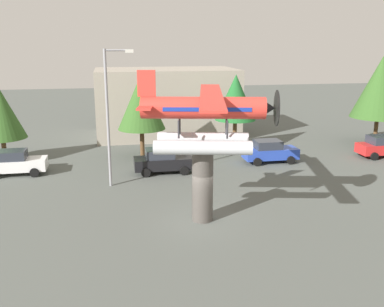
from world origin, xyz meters
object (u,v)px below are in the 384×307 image
(car_distant_red, at_px, (383,146))
(storefront_building, at_px, (166,102))
(tree_far_east, at_px, (380,87))
(streetlight_primary, at_px, (110,110))
(tree_west, at_px, (0,112))
(tree_center_back, at_px, (236,98))
(car_mid_black, at_px, (163,161))
(car_far_blue, at_px, (270,151))
(tree_east, at_px, (141,103))
(floatplane_monument, at_px, (206,117))
(display_pedestal, at_px, (203,185))
(car_near_white, at_px, (15,163))

(car_distant_red, height_order, storefront_building, storefront_building)
(tree_far_east, bearing_deg, streetlight_primary, -162.03)
(streetlight_primary, relative_size, tree_west, 1.46)
(storefront_building, distance_m, tree_center_back, 8.80)
(car_mid_black, xyz_separation_m, tree_center_back, (7.06, 5.96, 3.65))
(car_far_blue, relative_size, tree_east, 0.64)
(tree_west, distance_m, tree_center_back, 18.96)
(floatplane_monument, bearing_deg, display_pedestal, -180.00)
(car_mid_black, distance_m, storefront_building, 13.40)
(car_far_blue, distance_m, tree_center_back, 6.14)
(car_far_blue, relative_size, tree_center_back, 0.65)
(streetlight_primary, bearing_deg, tree_west, 137.66)
(car_mid_black, height_order, tree_east, tree_east)
(tree_far_east, bearing_deg, display_pedestal, -143.28)
(display_pedestal, xyz_separation_m, streetlight_primary, (-4.56, 6.65, 3.11))
(car_near_white, relative_size, tree_east, 0.64)
(streetlight_primary, bearing_deg, car_distant_red, 9.03)
(storefront_building, distance_m, tree_far_east, 19.96)
(car_distant_red, bearing_deg, tree_west, 172.19)
(car_mid_black, bearing_deg, display_pedestal, -83.45)
(floatplane_monument, xyz_separation_m, car_near_white, (-11.52, 10.46, -4.63))
(display_pedestal, relative_size, car_far_blue, 0.91)
(floatplane_monument, distance_m, storefront_building, 22.15)
(display_pedestal, height_order, car_mid_black, display_pedestal)
(display_pedestal, height_order, floatplane_monument, floatplane_monument)
(floatplane_monument, bearing_deg, tree_west, 144.54)
(tree_west, bearing_deg, tree_center_back, 2.06)
(car_far_blue, bearing_deg, tree_west, 168.87)
(car_mid_black, height_order, car_distant_red, same)
(storefront_building, distance_m, tree_west, 15.88)
(car_distant_red, bearing_deg, tree_far_east, 64.29)
(car_distant_red, xyz_separation_m, storefront_building, (-16.29, 11.89, 2.42))
(car_distant_red, bearing_deg, tree_center_back, 156.74)
(car_mid_black, height_order, tree_center_back, tree_center_back)
(car_mid_black, relative_size, tree_east, 0.64)
(floatplane_monument, xyz_separation_m, car_mid_black, (-1.16, 9.00, -4.63))
(tree_west, xyz_separation_m, tree_center_back, (18.94, 0.68, 0.60))
(car_mid_black, relative_size, tree_center_back, 0.65)
(floatplane_monument, bearing_deg, car_near_white, 149.90)
(display_pedestal, distance_m, car_distant_red, 20.01)
(storefront_building, bearing_deg, tree_center_back, -54.23)
(floatplane_monument, bearing_deg, car_mid_black, 109.47)
(floatplane_monument, relative_size, car_near_white, 2.48)
(car_distant_red, height_order, streetlight_primary, streetlight_primary)
(car_near_white, bearing_deg, streetlight_primary, -28.99)
(display_pedestal, distance_m, storefront_building, 22.06)
(storefront_building, height_order, tree_center_back, storefront_building)
(car_distant_red, distance_m, tree_center_back, 12.73)
(tree_center_back, bearing_deg, tree_west, -177.94)
(tree_east, bearing_deg, tree_center_back, 6.42)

